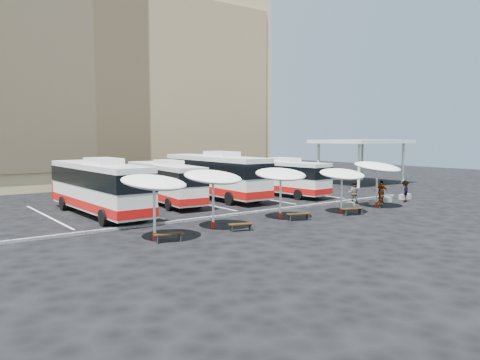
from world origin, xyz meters
TOP-DOWN VIEW (x-y plane):
  - ground at (0.00, 0.00)m, footprint 120.00×120.00m
  - sandstone_building at (0.00, 31.87)m, footprint 42.00×18.25m
  - service_canopy at (24.00, 10.00)m, footprint 10.00×8.00m
  - curb_divider at (0.00, 0.50)m, footprint 34.00×0.25m
  - bay_lines at (0.00, 8.00)m, footprint 24.15×12.00m
  - bus_0 at (-8.90, 6.43)m, footprint 3.19×12.89m
  - bus_1 at (-2.49, 8.82)m, footprint 3.47×11.69m
  - bus_2 at (2.74, 9.16)m, footprint 3.30×13.45m
  - bus_3 at (8.88, 7.63)m, footprint 3.27×11.46m
  - sunshade_0 at (-9.41, -3.40)m, footprint 4.56×4.59m
  - sunshade_1 at (-5.12, -2.54)m, footprint 4.00×4.04m
  - sunshade_2 at (0.34, -2.45)m, footprint 4.16×4.19m
  - sunshade_3 at (5.40, -3.35)m, footprint 3.92×3.95m
  - sunshade_4 at (9.89, -3.01)m, footprint 4.10×4.14m
  - wood_bench_0 at (-9.05, -4.24)m, footprint 1.60×0.75m
  - wood_bench_1 at (-4.26, -4.17)m, footprint 1.51×0.83m
  - wood_bench_2 at (0.87, -3.66)m, footprint 1.66×0.98m
  - wood_bench_3 at (5.40, -4.37)m, footprint 1.72×0.86m
  - conc_bench_0 at (7.64, -1.97)m, footprint 1.25×0.60m
  - conc_bench_1 at (11.09, -2.05)m, footprint 1.17×0.66m
  - conc_bench_2 at (12.85, -1.67)m, footprint 1.21×0.58m
  - conc_bench_3 at (15.88, -1.53)m, footprint 1.26×0.46m
  - passenger_0 at (9.82, -3.49)m, footprint 0.67×0.52m
  - passenger_1 at (10.11, -0.56)m, footprint 1.10×1.11m
  - passenger_2 at (12.22, -1.69)m, footprint 1.15×1.05m
  - passenger_3 at (14.28, -2.55)m, footprint 1.37×1.17m

SIDE VIEW (x-z plane):
  - ground at x=0.00m, z-range 0.00..0.00m
  - bay_lines at x=0.00m, z-range 0.00..0.01m
  - curb_divider at x=0.00m, z-range 0.00..0.15m
  - conc_bench_1 at x=11.09m, z-range 0.00..0.42m
  - conc_bench_2 at x=12.85m, z-range 0.00..0.43m
  - conc_bench_0 at x=7.64m, z-range 0.00..0.45m
  - conc_bench_3 at x=15.88m, z-range 0.00..0.47m
  - wood_bench_1 at x=-4.26m, z-range 0.12..0.57m
  - wood_bench_0 at x=-9.05m, z-range 0.13..0.60m
  - wood_bench_2 at x=0.87m, z-range 0.13..0.63m
  - wood_bench_3 at x=5.40m, z-range 0.14..0.64m
  - passenger_0 at x=9.82m, z-range 0.00..1.65m
  - passenger_1 at x=10.11m, z-range 0.00..1.81m
  - passenger_3 at x=14.28m, z-range 0.00..1.83m
  - passenger_2 at x=12.22m, z-range 0.00..1.89m
  - bus_3 at x=8.88m, z-range 0.04..3.63m
  - bus_1 at x=-2.49m, z-range 0.04..3.69m
  - bus_0 at x=-8.90m, z-range 0.04..4.12m
  - bus_2 at x=2.74m, z-range 0.05..4.30m
  - sunshade_3 at x=5.40m, z-range 1.17..4.51m
  - sunshade_2 at x=0.34m, z-range 1.24..4.77m
  - sunshade_0 at x=-9.41m, z-range 1.27..4.91m
  - sunshade_1 at x=-5.12m, z-range 1.28..4.92m
  - sunshade_4 at x=9.89m, z-range 1.30..5.02m
  - service_canopy at x=24.00m, z-range 2.27..7.47m
  - sandstone_building at x=0.00m, z-range -2.17..27.43m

